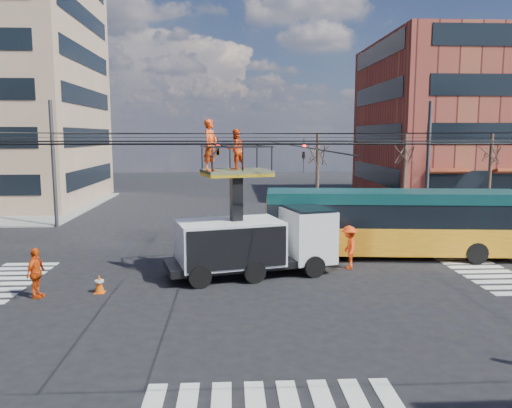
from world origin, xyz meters
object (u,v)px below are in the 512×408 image
Objects in this scene: traffic_cone at (99,284)px; city_bus at (392,222)px; utility_truck at (255,227)px; worker_ground at (36,273)px; flagger at (349,247)px.

city_bus is at bearing 21.37° from traffic_cone.
traffic_cone is at bearing -174.36° from utility_truck.
worker_ground is (-14.75, -5.41, -0.80)m from city_bus.
utility_truck is 4.37m from flagger.
city_bus reaches higher than traffic_cone.
utility_truck is at bearing -152.55° from city_bus.
utility_truck is 7.27m from city_bus.
city_bus is 6.37× the size of flagger.
traffic_cone is at bearing -153.26° from city_bus.
worker_ground is at bearing -70.15° from flagger.
flagger reaches higher than traffic_cone.
worker_ground is at bearing -154.49° from city_bus.
utility_truck is 3.83× the size of flagger.
flagger is (-2.55, -2.03, -0.76)m from city_bus.
worker_ground is (-2.11, -0.47, 0.57)m from traffic_cone.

